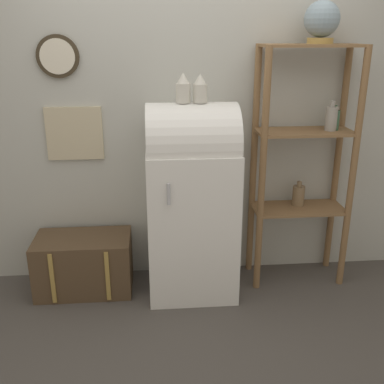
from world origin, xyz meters
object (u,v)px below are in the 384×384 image
object	(u,v)px
suitcase_trunk	(84,264)
vase_center	(200,89)
globe	(322,21)
vase_left	(183,89)
refrigerator	(192,197)

from	to	relation	value
suitcase_trunk	vase_center	world-z (taller)	vase_center
globe	vase_left	world-z (taller)	globe
vase_center	suitcase_trunk	bearing A→B (deg)	176.26
suitcase_trunk	globe	world-z (taller)	globe
refrigerator	globe	world-z (taller)	globe
globe	vase_center	world-z (taller)	globe
refrigerator	globe	bearing A→B (deg)	6.10
refrigerator	vase_left	distance (m)	0.78
globe	vase_left	bearing A→B (deg)	-173.76
vase_center	refrigerator	bearing A→B (deg)	167.41
suitcase_trunk	vase_left	xyz separation A→B (m)	(0.77, -0.05, 1.31)
globe	vase_left	xyz separation A→B (m)	(-0.95, -0.10, -0.43)
globe	vase_left	distance (m)	1.05
suitcase_trunk	vase_center	size ratio (longest dim) A/B	3.73
suitcase_trunk	vase_center	xyz separation A→B (m)	(0.88, -0.06, 1.31)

